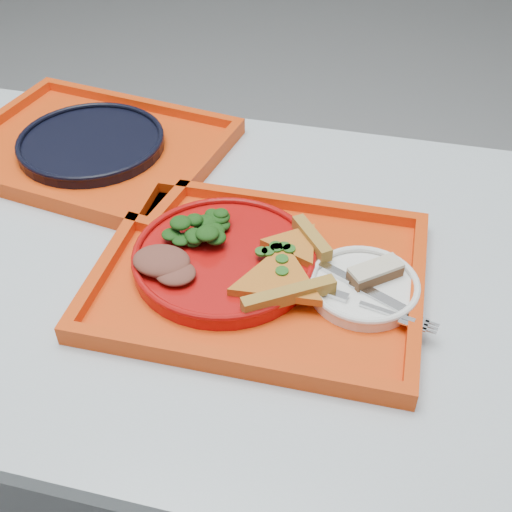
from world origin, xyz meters
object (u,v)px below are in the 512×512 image
Objects in this scene: tray_main at (260,278)px; dinner_plate at (224,259)px; tray_far at (93,151)px; navy_plate at (92,144)px; dessert_bar at (375,272)px.

dinner_plate is at bearing 169.22° from tray_main.
tray_far is 1.73× the size of navy_plate.
dinner_plate reaches higher than tray_far.
tray_far is (-0.37, 0.26, 0.00)m from tray_main.
tray_far is at bearing 0.00° from navy_plate.
dinner_plate is 0.21m from dessert_bar.
tray_main and tray_far have the same top height.
dinner_plate is at bearing -28.64° from tray_far.
dinner_plate is 3.41× the size of dessert_bar.
navy_plate is at bearing 145.15° from tray_main.
tray_main is at bearing -34.38° from navy_plate.
tray_main is 0.06m from dinner_plate.
dessert_bar is (0.53, -0.24, 0.03)m from tray_far.
navy_plate is (-0.32, 0.25, -0.00)m from dinner_plate.
dinner_plate is (-0.05, 0.01, 0.02)m from tray_main.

